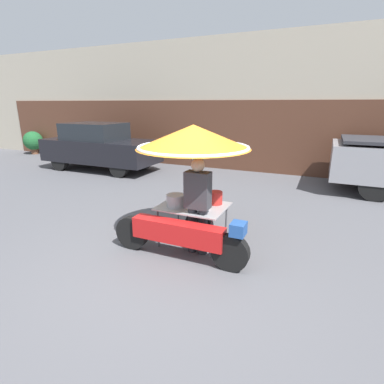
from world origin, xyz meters
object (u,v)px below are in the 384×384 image
(vendor_person, at_px, (198,202))
(parked_car, at_px, (100,146))
(potted_plant, at_px, (33,141))
(vendor_motorcycle_cart, at_px, (192,155))

(vendor_person, relative_size, parked_car, 0.37)
(parked_car, height_order, potted_plant, parked_car)
(vendor_motorcycle_cart, height_order, vendor_person, vendor_motorcycle_cart)
(vendor_motorcycle_cart, distance_m, vendor_person, 0.74)
(vendor_person, distance_m, parked_car, 7.08)
(potted_plant, bearing_deg, parked_car, -15.67)
(vendor_motorcycle_cart, height_order, potted_plant, vendor_motorcycle_cart)
(vendor_motorcycle_cart, xyz_separation_m, parked_car, (-5.41, 4.12, -0.70))
(vendor_motorcycle_cart, bearing_deg, parked_car, 142.75)
(vendor_motorcycle_cart, distance_m, potted_plant, 12.00)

